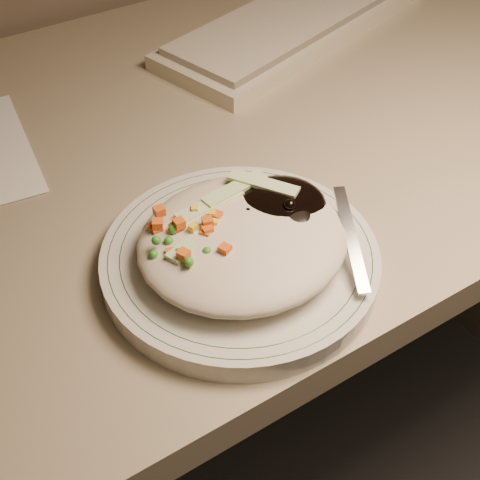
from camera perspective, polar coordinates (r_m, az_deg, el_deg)
desk at (r=0.92m, az=-4.47°, el=-1.44°), size 1.40×0.70×0.74m
plate at (r=0.62m, az=0.00°, el=-1.75°), size 0.26×0.26×0.02m
plate_rim at (r=0.61m, az=0.00°, el=-1.09°), size 0.24×0.24×0.00m
meal at (r=0.60m, az=0.39°, el=0.50°), size 0.21×0.19×0.05m
keyboard at (r=1.01m, az=4.79°, el=18.11°), size 0.47×0.27×0.03m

